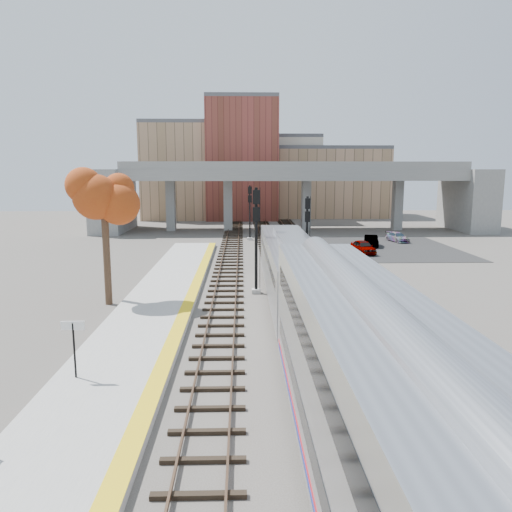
# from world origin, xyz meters

# --- Properties ---
(ground) EXTENTS (160.00, 160.00, 0.00)m
(ground) POSITION_xyz_m (0.00, 0.00, 0.00)
(ground) COLOR #47423D
(ground) RESTS_ON ground
(platform) EXTENTS (4.50, 60.00, 0.35)m
(platform) POSITION_xyz_m (-7.25, 0.00, 0.17)
(platform) COLOR #9E9E99
(platform) RESTS_ON ground
(yellow_strip) EXTENTS (0.70, 60.00, 0.01)m
(yellow_strip) POSITION_xyz_m (-5.35, 0.00, 0.35)
(yellow_strip) COLOR yellow
(yellow_strip) RESTS_ON platform
(tracks) EXTENTS (10.70, 95.00, 0.25)m
(tracks) POSITION_xyz_m (0.93, 12.50, 0.08)
(tracks) COLOR black
(tracks) RESTS_ON ground
(overpass) EXTENTS (54.00, 12.00, 9.50)m
(overpass) POSITION_xyz_m (4.92, 45.00, 5.81)
(overpass) COLOR slate
(overpass) RESTS_ON ground
(buildings_far) EXTENTS (43.00, 21.00, 20.60)m
(buildings_far) POSITION_xyz_m (1.26, 66.57, 7.88)
(buildings_far) COLOR tan
(buildings_far) RESTS_ON ground
(parking_lot) EXTENTS (14.00, 18.00, 0.04)m
(parking_lot) POSITION_xyz_m (14.00, 28.00, 0.02)
(parking_lot) COLOR black
(parking_lot) RESTS_ON ground
(locomotive) EXTENTS (3.02, 19.05, 4.10)m
(locomotive) POSITION_xyz_m (1.00, 5.63, 2.28)
(locomotive) COLOR #A8AAB2
(locomotive) RESTS_ON ground
(coach) EXTENTS (3.03, 25.00, 5.00)m
(coach) POSITION_xyz_m (1.00, -16.97, 2.80)
(coach) COLOR #A8AAB2
(coach) RESTS_ON ground
(signal_mast_near) EXTENTS (0.60, 0.64, 7.21)m
(signal_mast_near) POSITION_xyz_m (-1.10, 8.00, 3.61)
(signal_mast_near) COLOR #9E9E99
(signal_mast_near) RESTS_ON ground
(signal_mast_mid) EXTENTS (0.60, 0.64, 6.37)m
(signal_mast_mid) POSITION_xyz_m (3.00, 13.07, 3.03)
(signal_mast_mid) COLOR #9E9E99
(signal_mast_mid) RESTS_ON ground
(signal_mast_far) EXTENTS (0.60, 0.64, 6.59)m
(signal_mast_far) POSITION_xyz_m (-1.10, 34.72, 3.18)
(signal_mast_far) COLOR #9E9E99
(signal_mast_far) RESTS_ON ground
(station_sign) EXTENTS (0.90, 0.08, 2.27)m
(station_sign) POSITION_xyz_m (-8.56, -6.67, 1.98)
(station_sign) COLOR black
(station_sign) RESTS_ON platform
(tree) EXTENTS (3.60, 3.60, 9.01)m
(tree) POSITION_xyz_m (-10.46, 5.50, 6.68)
(tree) COLOR #382619
(tree) RESTS_ON ground
(car_a) EXTENTS (2.15, 4.13, 1.34)m
(car_a) POSITION_xyz_m (10.18, 24.17, 0.71)
(car_a) COLOR #99999E
(car_a) RESTS_ON parking_lot
(car_b) EXTENTS (1.93, 3.93, 1.24)m
(car_b) POSITION_xyz_m (12.25, 28.96, 0.66)
(car_b) COLOR #99999E
(car_b) RESTS_ON parking_lot
(car_c) EXTENTS (2.31, 3.97, 1.08)m
(car_c) POSITION_xyz_m (16.33, 32.62, 0.58)
(car_c) COLOR #99999E
(car_c) RESTS_ON parking_lot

